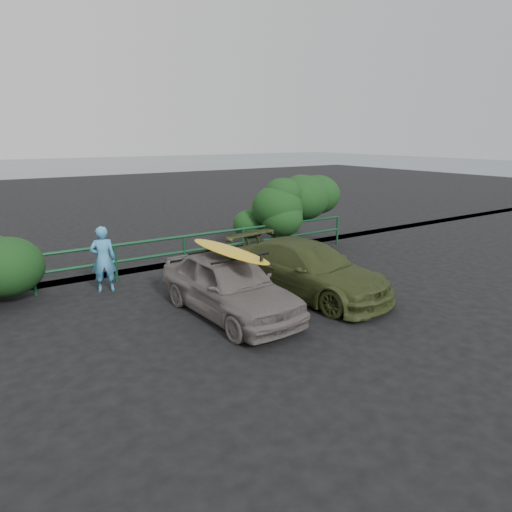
{
  "coord_description": "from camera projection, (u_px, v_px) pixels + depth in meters",
  "views": [
    {
      "loc": [
        -4.32,
        -6.8,
        3.79
      ],
      "look_at": [
        1.49,
        1.99,
        1.01
      ],
      "focal_mm": 32.0,
      "sensor_mm": 36.0,
      "label": 1
    }
  ],
  "objects": [
    {
      "name": "ground",
      "position": [
        248.0,
        340.0,
        8.76
      ],
      "size": [
        80.0,
        80.0,
        0.0
      ],
      "primitive_type": "plane",
      "color": "black"
    },
    {
      "name": "guardrail",
      "position": [
        151.0,
        258.0,
        12.65
      ],
      "size": [
        14.0,
        0.08,
        1.04
      ],
      "primitive_type": null,
      "color": "#134225",
      "rests_on": "ground"
    },
    {
      "name": "shrub_right",
      "position": [
        285.0,
        216.0,
        15.56
      ],
      "size": [
        3.2,
        2.4,
        2.31
      ],
      "primitive_type": null,
      "color": "#173C16",
      "rests_on": "ground"
    },
    {
      "name": "sedan",
      "position": [
        229.0,
        285.0,
        9.85
      ],
      "size": [
        1.79,
        4.04,
        1.35
      ],
      "primitive_type": "imported",
      "rotation": [
        0.0,
        0.0,
        0.05
      ],
      "color": "#645C59",
      "rests_on": "ground"
    },
    {
      "name": "olive_vehicle",
      "position": [
        307.0,
        269.0,
        11.14
      ],
      "size": [
        2.52,
        4.68,
        1.29
      ],
      "primitive_type": "imported",
      "rotation": [
        0.0,
        0.0,
        0.17
      ],
      "color": "#343F1B",
      "rests_on": "ground"
    },
    {
      "name": "man",
      "position": [
        103.0,
        259.0,
        11.3
      ],
      "size": [
        0.69,
        0.54,
        1.67
      ],
      "primitive_type": "imported",
      "rotation": [
        0.0,
        0.0,
        2.88
      ],
      "color": "#4292C8",
      "rests_on": "ground"
    },
    {
      "name": "roof_rack",
      "position": [
        228.0,
        254.0,
        9.67
      ],
      "size": [
        1.47,
        1.06,
        0.05
      ],
      "primitive_type": null,
      "rotation": [
        0.0,
        0.0,
        0.05
      ],
      "color": "black",
      "rests_on": "sedan"
    },
    {
      "name": "surfboard",
      "position": [
        228.0,
        251.0,
        9.66
      ],
      "size": [
        0.72,
        2.81,
        0.08
      ],
      "primitive_type": "ellipsoid",
      "rotation": [
        0.0,
        0.0,
        0.05
      ],
      "color": "gold",
      "rests_on": "roof_rack"
    }
  ]
}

